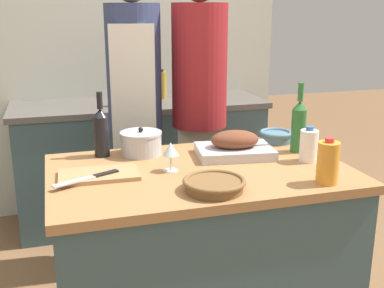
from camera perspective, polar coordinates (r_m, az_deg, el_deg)
name	(u,v)px	position (r m, az deg, el deg)	size (l,w,h in m)	color
kitchen_island	(199,256)	(2.32, 0.89, -13.09)	(1.33, 0.83, 0.87)	#3D565B
back_counter	(142,161)	(3.62, -5.98, -2.00)	(1.82, 0.60, 0.90)	#3D565B
back_wall	(130,45)	(3.80, -7.34, 11.53)	(2.32, 0.10, 2.55)	silver
roasting_pan	(235,146)	(2.32, 5.08, -0.27)	(0.39, 0.29, 0.13)	#BCBCC1
wicker_basket	(214,184)	(1.89, 2.64, -4.79)	(0.25, 0.25, 0.05)	brown
cutting_board	(99,175)	(2.08, -10.99, -3.60)	(0.34, 0.20, 0.02)	#AD7F51
stock_pot	(141,143)	(2.35, -6.05, 0.11)	(0.20, 0.20, 0.14)	#B7B7BC
mixing_bowl	(276,136)	(2.59, 9.92, 0.96)	(0.18, 0.18, 0.06)	slate
juice_jug	(328,163)	(2.02, 15.80, -2.13)	(0.09, 0.09, 0.19)	orange
milk_jug	(309,145)	(2.29, 13.67, -0.17)	(0.08, 0.08, 0.17)	white
wine_bottle_green	(101,131)	(2.33, -10.72, 1.50)	(0.07, 0.07, 0.31)	black
wine_bottle_dark	(299,125)	(2.42, 12.53, 2.21)	(0.07, 0.07, 0.34)	#28662D
wine_glass_left	(171,150)	(2.09, -2.55, -0.73)	(0.07, 0.07, 0.13)	silver
knife_chef	(89,178)	(2.01, -12.12, -3.94)	(0.28, 0.15, 0.01)	#B7B7BC
condiment_bottle_tall	(133,93)	(3.52, -7.04, 6.00)	(0.07, 0.07, 0.14)	#B28E2D
condiment_bottle_short	(115,97)	(3.38, -9.09, 5.52)	(0.06, 0.06, 0.14)	maroon
condiment_bottle_extra	(162,85)	(3.63, -3.59, 7.00)	(0.07, 0.07, 0.22)	#B28E2D
person_cook_aproned	(135,105)	(2.86, -6.78, 4.66)	(0.32, 0.34, 1.79)	beige
person_cook_guest	(199,103)	(2.90, 0.87, 4.89)	(0.33, 0.33, 1.79)	beige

